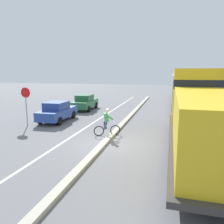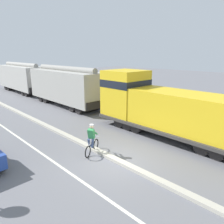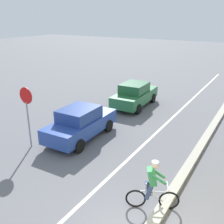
{
  "view_description": "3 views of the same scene",
  "coord_description": "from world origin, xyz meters",
  "px_view_note": "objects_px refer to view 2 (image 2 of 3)",
  "views": [
    {
      "loc": [
        3.45,
        -11.37,
        3.97
      ],
      "look_at": [
        -0.49,
        3.26,
        1.21
      ],
      "focal_mm": 35.0,
      "sensor_mm": 36.0,
      "label": 1
    },
    {
      "loc": [
        -7.28,
        -7.43,
        5.46
      ],
      "look_at": [
        2.61,
        2.94,
        1.58
      ],
      "focal_mm": 35.0,
      "sensor_mm": 36.0,
      "label": 2
    },
    {
      "loc": [
        2.12,
        -5.02,
        5.83
      ],
      "look_at": [
        -4.43,
        5.77,
        1.15
      ],
      "focal_mm": 42.0,
      "sensor_mm": 36.0,
      "label": 3
    }
  ],
  "objects_px": {
    "hopper_car_lead": "(66,86)",
    "hopper_car_middle": "(22,78)",
    "cyclist": "(92,140)",
    "locomotive": "(164,110)"
  },
  "relations": [
    {
      "from": "hopper_car_lead",
      "to": "hopper_car_middle",
      "type": "relative_size",
      "value": 1.0
    },
    {
      "from": "hopper_car_middle",
      "to": "cyclist",
      "type": "relative_size",
      "value": 6.18
    },
    {
      "from": "cyclist",
      "to": "hopper_car_middle",
      "type": "bearing_deg",
      "value": 76.68
    },
    {
      "from": "hopper_car_lead",
      "to": "hopper_car_middle",
      "type": "height_order",
      "value": "same"
    },
    {
      "from": "hopper_car_lead",
      "to": "cyclist",
      "type": "xyz_separation_m",
      "value": [
        -5.37,
        -11.08,
        -1.26
      ]
    },
    {
      "from": "locomotive",
      "to": "hopper_car_lead",
      "type": "bearing_deg",
      "value": 90.0
    },
    {
      "from": "hopper_car_middle",
      "to": "cyclist",
      "type": "height_order",
      "value": "hopper_car_middle"
    },
    {
      "from": "locomotive",
      "to": "cyclist",
      "type": "height_order",
      "value": "locomotive"
    },
    {
      "from": "hopper_car_lead",
      "to": "cyclist",
      "type": "bearing_deg",
      "value": -115.86
    },
    {
      "from": "hopper_car_lead",
      "to": "hopper_car_middle",
      "type": "distance_m",
      "value": 11.6
    }
  ]
}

